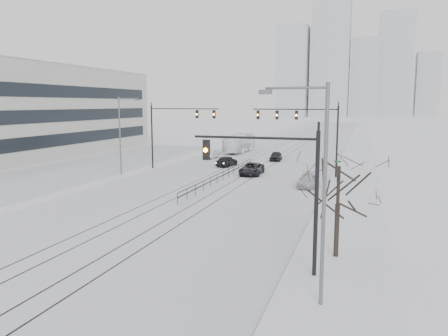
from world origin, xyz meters
TOP-DOWN VIEW (x-y plane):
  - ground at (0.00, 0.00)m, footprint 500.00×500.00m
  - road at (0.00, 60.00)m, footprint 22.00×260.00m
  - sidewalk_east at (13.50, 60.00)m, footprint 5.00×260.00m
  - curb at (11.05, 60.00)m, footprint 0.10×260.00m
  - parking_strip at (-20.00, 35.00)m, footprint 14.00×60.00m
  - tram_rails at (-0.00, 40.00)m, footprint 5.30×180.00m
  - skyline at (5.02, 273.63)m, footprint 96.00×48.00m
  - traffic_mast_near at (10.79, 6.00)m, footprint 6.10×0.37m
  - traffic_mast_ne at (8.15, 34.99)m, footprint 9.60×0.37m
  - traffic_mast_nw at (-8.52, 36.00)m, footprint 9.10×0.37m
  - street_light_east at (12.70, 3.00)m, footprint 2.73×0.25m
  - street_light_west at (-12.20, 30.00)m, footprint 2.73×0.25m
  - bare_tree at (13.20, 9.00)m, footprint 4.40×4.40m
  - median_fence at (0.00, 30.00)m, footprint 0.06×24.00m
  - street_sign at (11.80, 32.00)m, footprint 0.70×0.06m
  - sedan_sb_inner at (-2.91, 40.45)m, footprint 2.20×4.35m
  - sedan_sb_outer at (-7.67, 47.89)m, footprint 1.51×4.08m
  - sedan_nb_front at (2.00, 34.70)m, footprint 2.53×5.08m
  - sedan_nb_right at (9.13, 29.19)m, footprint 1.81×4.33m
  - sedan_nb_far at (2.12, 48.31)m, footprint 1.89×4.01m
  - box_truck at (-5.99, 57.40)m, footprint 2.79×10.91m

SIDE VIEW (x-z plane):
  - ground at x=0.00m, z-range 0.00..0.00m
  - road at x=0.00m, z-range 0.00..0.02m
  - parking_strip at x=-20.00m, z-range 0.00..0.03m
  - tram_rails at x=0.00m, z-range 0.02..0.03m
  - curb at x=11.05m, z-range 0.00..0.12m
  - sidewalk_east at x=13.50m, z-range 0.00..0.16m
  - median_fence at x=0.00m, z-range 0.03..1.03m
  - sedan_nb_right at x=9.13m, z-range 0.00..1.25m
  - sedan_nb_far at x=2.12m, z-range 0.00..1.33m
  - sedan_sb_outer at x=-7.67m, z-range 0.00..1.33m
  - sedan_nb_front at x=2.00m, z-range 0.00..1.38m
  - sedan_sb_inner at x=-2.91m, z-range 0.00..1.42m
  - box_truck at x=-5.99m, z-range 0.00..3.02m
  - street_sign at x=11.80m, z-range 0.41..2.81m
  - bare_tree at x=13.20m, z-range 1.44..7.54m
  - traffic_mast_near at x=10.79m, z-range 1.06..8.06m
  - street_light_east at x=12.70m, z-range 0.71..9.71m
  - street_light_west at x=-12.20m, z-range 0.71..9.71m
  - traffic_mast_nw at x=-8.52m, z-range 1.57..9.57m
  - traffic_mast_ne at x=8.15m, z-range 1.76..9.76m
  - skyline at x=5.02m, z-range -5.35..66.65m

